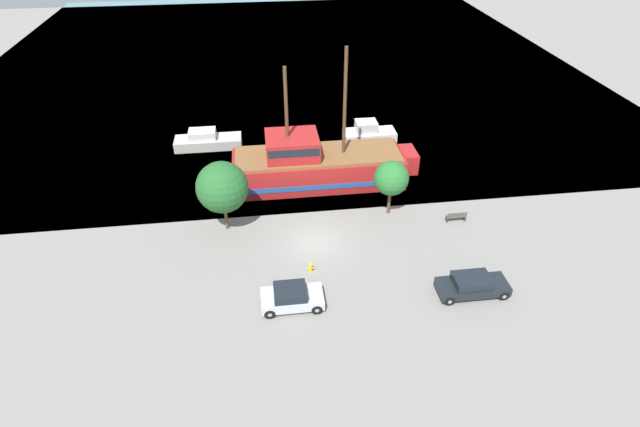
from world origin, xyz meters
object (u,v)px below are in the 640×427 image
(parked_car_curb_front, at_px, (292,297))
(moored_boat_outer, at_px, (207,141))
(parked_car_curb_mid, at_px, (472,285))
(bench_promenade_east, at_px, (456,217))
(fire_hydrant, at_px, (311,267))
(moored_boat_dockside, at_px, (369,134))
(pirate_ship, at_px, (317,165))

(parked_car_curb_front, bearing_deg, moored_boat_outer, 105.86)
(parked_car_curb_mid, bearing_deg, parked_car_curb_front, 178.11)
(parked_car_curb_front, xyz_separation_m, parked_car_curb_mid, (11.52, -0.38, -0.02))
(parked_car_curb_front, relative_size, bench_promenade_east, 2.52)
(parked_car_curb_mid, height_order, fire_hydrant, parked_car_curb_mid)
(fire_hydrant, height_order, bench_promenade_east, bench_promenade_east)
(moored_boat_outer, height_order, parked_car_curb_mid, moored_boat_outer)
(moored_boat_outer, relative_size, parked_car_curb_mid, 1.42)
(moored_boat_dockside, bearing_deg, bench_promenade_east, -74.99)
(fire_hydrant, bearing_deg, moored_boat_outer, 112.07)
(pirate_ship, xyz_separation_m, moored_boat_outer, (-9.78, 7.91, -1.02))
(moored_boat_dockside, xyz_separation_m, parked_car_curb_mid, (2.04, -22.23, -0.09))
(pirate_ship, relative_size, parked_car_curb_front, 4.09)
(parked_car_curb_front, height_order, bench_promenade_east, parked_car_curb_front)
(parked_car_curb_front, bearing_deg, moored_boat_dockside, 66.54)
(moored_boat_dockside, bearing_deg, fire_hydrant, -112.91)
(moored_boat_outer, relative_size, fire_hydrant, 8.36)
(pirate_ship, distance_m, bench_promenade_east, 12.39)
(moored_boat_dockside, bearing_deg, parked_car_curb_front, -113.46)
(parked_car_curb_front, relative_size, parked_car_curb_mid, 0.86)
(fire_hydrant, distance_m, bench_promenade_east, 12.63)
(moored_boat_outer, bearing_deg, parked_car_curb_front, -74.14)
(pirate_ship, height_order, parked_car_curb_mid, pirate_ship)
(moored_boat_outer, height_order, fire_hydrant, moored_boat_outer)
(moored_boat_outer, xyz_separation_m, fire_hydrant, (7.92, -19.54, -0.27))
(pirate_ship, height_order, bench_promenade_east, pirate_ship)
(moored_boat_dockside, height_order, parked_car_curb_mid, moored_boat_dockside)
(moored_boat_dockside, distance_m, moored_boat_outer, 15.90)
(moored_boat_dockside, height_order, moored_boat_outer, moored_boat_dockside)
(bench_promenade_east, bearing_deg, parked_car_curb_mid, -103.23)
(moored_boat_dockside, distance_m, bench_promenade_east, 14.95)
(moored_boat_dockside, xyz_separation_m, parked_car_curb_front, (-9.48, -21.85, -0.07))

